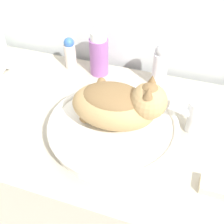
{
  "coord_description": "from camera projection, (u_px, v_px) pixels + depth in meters",
  "views": [
    {
      "loc": [
        0.24,
        -0.31,
        1.44
      ],
      "look_at": [
        0.05,
        0.25,
        0.9
      ],
      "focal_mm": 45.0,
      "sensor_mm": 36.0,
      "label": 1
    }
  ],
  "objects": [
    {
      "name": "vanity_counter",
      "position": [
        105.0,
        187.0,
        1.19
      ],
      "size": [
        1.26,
        0.62,
        0.8
      ],
      "color": "#B2A893",
      "rests_on": "ground_plane"
    },
    {
      "name": "sink_basin",
      "position": [
        113.0,
        127.0,
        0.85
      ],
      "size": [
        0.4,
        0.4,
        0.05
      ],
      "color": "white",
      "rests_on": "vanity_counter"
    },
    {
      "name": "cat",
      "position": [
        119.0,
        103.0,
        0.78
      ],
      "size": [
        0.27,
        0.25,
        0.17
      ],
      "rotation": [
        0.0,
        0.0,
        0.04
      ],
      "color": "tan",
      "rests_on": "sink_basin"
    },
    {
      "name": "faucet",
      "position": [
        193.0,
        115.0,
        0.83
      ],
      "size": [
        0.12,
        0.07,
        0.12
      ],
      "rotation": [
        0.0,
        0.0,
        -2.76
      ],
      "color": "silver",
      "rests_on": "vanity_counter"
    },
    {
      "name": "mouthwash_bottle",
      "position": [
        99.0,
        54.0,
        1.06
      ],
      "size": [
        0.07,
        0.07,
        0.18
      ],
      "color": "#93569E",
      "rests_on": "vanity_counter"
    },
    {
      "name": "lotion_bottle_white",
      "position": [
        160.0,
        65.0,
        1.0
      ],
      "size": [
        0.05,
        0.05,
        0.16
      ],
      "color": "silver",
      "rests_on": "vanity_counter"
    },
    {
      "name": "deodorant_stick",
      "position": [
        70.0,
        53.0,
        1.1
      ],
      "size": [
        0.04,
        0.04,
        0.13
      ],
      "color": "silver",
      "rests_on": "vanity_counter"
    },
    {
      "name": "soap_bar",
      "position": [
        214.0,
        187.0,
        0.72
      ],
      "size": [
        0.07,
        0.05,
        0.02
      ],
      "color": "beige",
      "rests_on": "vanity_counter"
    }
  ]
}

